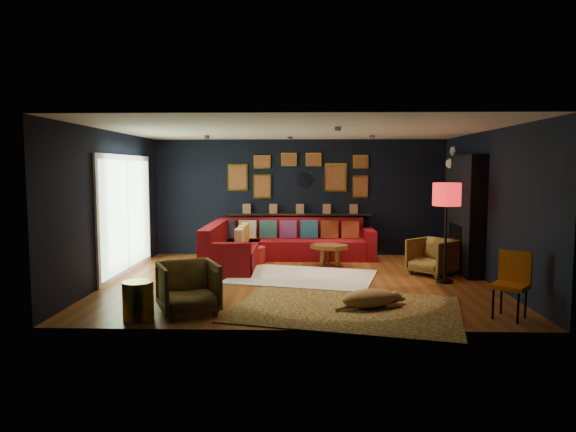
{
  "coord_description": "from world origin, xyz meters",
  "views": [
    {
      "loc": [
        0.06,
        -8.8,
        1.95
      ],
      "look_at": [
        -0.2,
        0.3,
        1.11
      ],
      "focal_mm": 32.0,
      "sensor_mm": 36.0,
      "label": 1
    }
  ],
  "objects_px": {
    "orange_chair": "(512,279)",
    "dog": "(370,295)",
    "pouf": "(253,255)",
    "armchair_left": "(188,285)",
    "gold_stool": "(138,300)",
    "sectional": "(270,247)",
    "coffee_table": "(329,249)",
    "floor_lamp": "(447,199)",
    "armchair_right": "(432,255)"
  },
  "relations": [
    {
      "from": "coffee_table",
      "to": "gold_stool",
      "type": "xyz_separation_m",
      "value": [
        -2.67,
        -3.74,
        -0.1
      ]
    },
    {
      "from": "orange_chair",
      "to": "dog",
      "type": "xyz_separation_m",
      "value": [
        -1.8,
        0.38,
        -0.32
      ]
    },
    {
      "from": "sectional",
      "to": "orange_chair",
      "type": "distance_m",
      "value": 5.22
    },
    {
      "from": "armchair_right",
      "to": "gold_stool",
      "type": "distance_m",
      "value": 5.39
    },
    {
      "from": "armchair_right",
      "to": "dog",
      "type": "relative_size",
      "value": 0.65
    },
    {
      "from": "coffee_table",
      "to": "pouf",
      "type": "bearing_deg",
      "value": 176.05
    },
    {
      "from": "sectional",
      "to": "pouf",
      "type": "relative_size",
      "value": 6.8
    },
    {
      "from": "pouf",
      "to": "orange_chair",
      "type": "xyz_separation_m",
      "value": [
        3.74,
        -3.64,
        0.32
      ]
    },
    {
      "from": "armchair_right",
      "to": "dog",
      "type": "height_order",
      "value": "armchair_right"
    },
    {
      "from": "coffee_table",
      "to": "armchair_left",
      "type": "xyz_separation_m",
      "value": [
        -2.08,
        -3.44,
        0.04
      ]
    },
    {
      "from": "pouf",
      "to": "orange_chair",
      "type": "height_order",
      "value": "orange_chair"
    },
    {
      "from": "armchair_left",
      "to": "gold_stool",
      "type": "distance_m",
      "value": 0.67
    },
    {
      "from": "coffee_table",
      "to": "dog",
      "type": "relative_size",
      "value": 0.8
    },
    {
      "from": "orange_chair",
      "to": "coffee_table",
      "type": "bearing_deg",
      "value": 161.23
    },
    {
      "from": "armchair_right",
      "to": "orange_chair",
      "type": "bearing_deg",
      "value": -34.81
    },
    {
      "from": "armchair_left",
      "to": "orange_chair",
      "type": "distance_m",
      "value": 4.28
    },
    {
      "from": "armchair_left",
      "to": "gold_stool",
      "type": "relative_size",
      "value": 1.55
    },
    {
      "from": "coffee_table",
      "to": "orange_chair",
      "type": "distance_m",
      "value": 4.16
    },
    {
      "from": "coffee_table",
      "to": "floor_lamp",
      "type": "xyz_separation_m",
      "value": [
        1.9,
        -1.45,
        1.09
      ]
    },
    {
      "from": "gold_stool",
      "to": "coffee_table",
      "type": "bearing_deg",
      "value": 54.54
    },
    {
      "from": "armchair_right",
      "to": "pouf",
      "type": "bearing_deg",
      "value": -146.89
    },
    {
      "from": "pouf",
      "to": "armchair_right",
      "type": "relative_size",
      "value": 0.68
    },
    {
      "from": "armchair_right",
      "to": "orange_chair",
      "type": "height_order",
      "value": "orange_chair"
    },
    {
      "from": "armchair_right",
      "to": "gold_stool",
      "type": "relative_size",
      "value": 1.48
    },
    {
      "from": "coffee_table",
      "to": "orange_chair",
      "type": "height_order",
      "value": "orange_chair"
    },
    {
      "from": "sectional",
      "to": "gold_stool",
      "type": "relative_size",
      "value": 6.86
    },
    {
      "from": "orange_chair",
      "to": "floor_lamp",
      "type": "height_order",
      "value": "floor_lamp"
    },
    {
      "from": "armchair_left",
      "to": "orange_chair",
      "type": "xyz_separation_m",
      "value": [
        4.27,
        -0.09,
        0.13
      ]
    },
    {
      "from": "sectional",
      "to": "armchair_right",
      "type": "distance_m",
      "value": 3.29
    },
    {
      "from": "pouf",
      "to": "orange_chair",
      "type": "relative_size",
      "value": 0.57
    },
    {
      "from": "gold_stool",
      "to": "sectional",
      "type": "bearing_deg",
      "value": 70.77
    },
    {
      "from": "gold_stool",
      "to": "pouf",
      "type": "bearing_deg",
      "value": 73.73
    },
    {
      "from": "pouf",
      "to": "floor_lamp",
      "type": "distance_m",
      "value": 3.98
    },
    {
      "from": "pouf",
      "to": "gold_stool",
      "type": "bearing_deg",
      "value": -106.27
    },
    {
      "from": "gold_stool",
      "to": "floor_lamp",
      "type": "relative_size",
      "value": 0.29
    },
    {
      "from": "coffee_table",
      "to": "armchair_right",
      "type": "xyz_separation_m",
      "value": [
        1.85,
        -0.79,
        0.02
      ]
    },
    {
      "from": "pouf",
      "to": "armchair_left",
      "type": "xyz_separation_m",
      "value": [
        -0.54,
        -3.55,
        0.19
      ]
    },
    {
      "from": "dog",
      "to": "armchair_right",
      "type": "bearing_deg",
      "value": 37.87
    },
    {
      "from": "armchair_right",
      "to": "orange_chair",
      "type": "relative_size",
      "value": 0.84
    },
    {
      "from": "orange_chair",
      "to": "dog",
      "type": "height_order",
      "value": "orange_chair"
    },
    {
      "from": "sectional",
      "to": "armchair_left",
      "type": "relative_size",
      "value": 4.42
    },
    {
      "from": "sectional",
      "to": "armchair_right",
      "type": "relative_size",
      "value": 4.64
    },
    {
      "from": "coffee_table",
      "to": "pouf",
      "type": "distance_m",
      "value": 1.55
    },
    {
      "from": "sectional",
      "to": "orange_chair",
      "type": "bearing_deg",
      "value": -49.17
    },
    {
      "from": "gold_stool",
      "to": "dog",
      "type": "relative_size",
      "value": 0.44
    },
    {
      "from": "sectional",
      "to": "gold_stool",
      "type": "distance_m",
      "value": 4.4
    },
    {
      "from": "pouf",
      "to": "dog",
      "type": "height_order",
      "value": "dog"
    },
    {
      "from": "sectional",
      "to": "gold_stool",
      "type": "bearing_deg",
      "value": -109.23
    },
    {
      "from": "orange_chair",
      "to": "dog",
      "type": "relative_size",
      "value": 0.77
    },
    {
      "from": "sectional",
      "to": "dog",
      "type": "bearing_deg",
      "value": -65.67
    }
  ]
}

